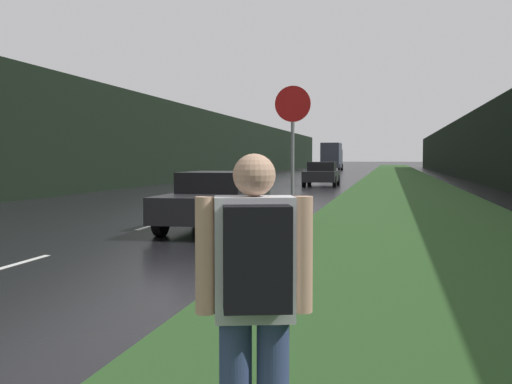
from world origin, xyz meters
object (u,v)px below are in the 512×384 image
Objects in this scene: stop_sign at (293,146)px; car_passing_far at (322,174)px; hitchhiker_with_backpack at (255,299)px; car_passing_near at (216,200)px; delivery_truck at (332,156)px.

stop_sign reaches higher than car_passing_far.
hitchhiker_with_backpack is 0.37× the size of car_passing_near.
hitchhiker_with_backpack reaches higher than car_passing_near.
car_passing_far is (-0.00, 23.89, 0.02)m from car_passing_near.
stop_sign reaches higher than hitchhiker_with_backpack.
stop_sign is 1.82× the size of hitchhiker_with_backpack.
delivery_truck is at bearing -87.10° from car_passing_near.
stop_sign is at bearing -85.52° from delivery_truck.
car_passing_near is at bearing 137.11° from stop_sign.
delivery_truck is (-3.61, 47.30, 1.19)m from car_passing_far.
delivery_truck is at bearing 79.01° from hitchhiker_with_backpack.
stop_sign is 0.42× the size of delivery_truck.
stop_sign is 9.67m from hitchhiker_with_backpack.
hitchhiker_with_backpack is at bearing -82.54° from stop_sign.
delivery_truck is (-3.61, 71.19, 1.21)m from car_passing_near.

